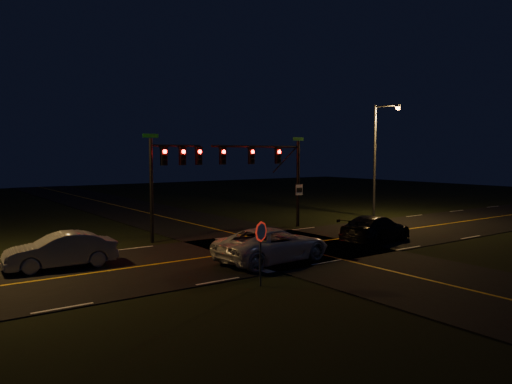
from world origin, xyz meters
TOP-DOWN VIEW (x-y plane):
  - ground at (0.00, 0.00)m, footprint 120.00×120.00m
  - road_ew at (0.00, 0.00)m, footprint 120.00×9.00m
  - road_ns at (0.00, 0.00)m, footprint 8.00×120.00m
  - lane_markings at (0.24, -0.10)m, footprint 120.00×120.00m
  - streetlight_ne at (14.00, 5.64)m, footprint 0.50×2.46m
  - signal_mast_ne at (3.14, 5.49)m, footprint 7.47×0.41m
  - signal_mast_nw at (-4.39, 5.49)m, footprint 3.77×0.41m
  - stop_sign at (-6.00, -5.83)m, footprint 0.75×0.33m
  - pickup_white at (-3.00, -2.68)m, footprint 3.52×6.21m
  - suv_dark at (4.98, -2.01)m, footprint 4.31×6.22m
  - sedan_silver at (-11.50, 1.80)m, footprint 2.24×4.95m

SIDE VIEW (x-z plane):
  - ground at x=0.00m, z-range 0.00..0.00m
  - road_ew at x=0.00m, z-range 0.00..0.04m
  - road_ns at x=0.00m, z-range 0.00..0.04m
  - lane_markings at x=0.24m, z-range 0.04..0.05m
  - suv_dark at x=4.98m, z-range 0.00..1.55m
  - sedan_silver at x=-11.50m, z-range 0.00..1.56m
  - pickup_white at x=-3.00m, z-range 0.00..1.62m
  - stop_sign at x=-6.00m, z-range 0.56..3.11m
  - signal_mast_nw at x=-4.39m, z-range 1.13..7.39m
  - signal_mast_ne at x=3.14m, z-range 1.22..7.48m
  - streetlight_ne at x=14.00m, z-range 0.84..9.84m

